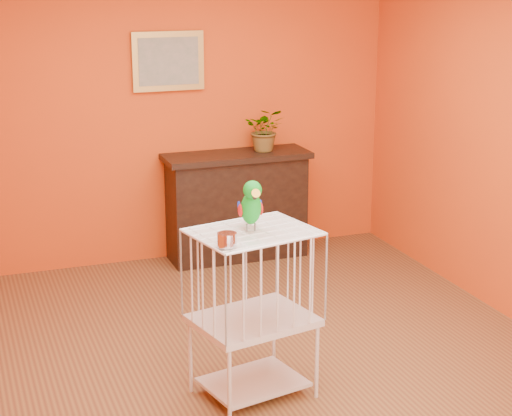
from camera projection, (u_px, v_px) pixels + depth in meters
name	position (u px, v px, depth m)	size (l,w,h in m)	color
ground	(259.00, 360.00, 5.70)	(4.50, 4.50, 0.00)	brown
room_shell	(260.00, 126.00, 5.26)	(4.50, 4.50, 4.50)	#C34112
console_cabinet	(237.00, 206.00, 7.57)	(1.28, 0.46, 0.95)	black
potted_plant	(267.00, 135.00, 7.45)	(0.35, 0.38, 0.30)	#26722D
framed_picture	(168.00, 61.00, 7.22)	(0.62, 0.04, 0.50)	gold
birdcage	(253.00, 312.00, 5.10)	(0.78, 0.65, 1.05)	beige
feed_cup	(227.00, 240.00, 4.66)	(0.11, 0.11, 0.08)	silver
parrot	(251.00, 205.00, 4.93)	(0.15, 0.28, 0.31)	#59544C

